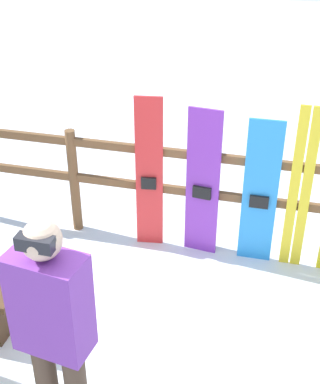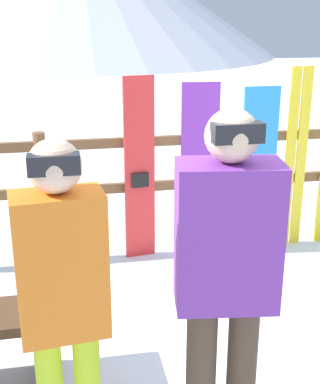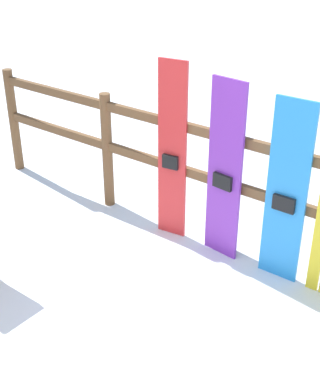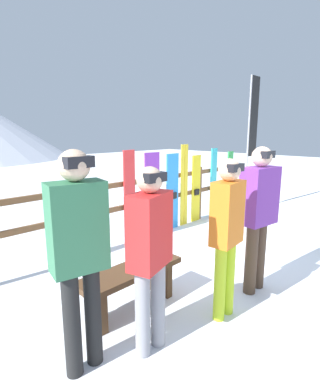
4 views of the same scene
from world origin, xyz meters
name	(u,v)px [view 1 (image 1 of 4)]	position (x,y,z in m)	size (l,w,h in m)	color
fence	(210,189)	(0.00, 1.76, 0.68)	(5.64, 0.10, 1.13)	brown
person_purple	(53,325)	(-0.54, -0.54, 0.99)	(0.47, 0.30, 1.70)	#4C3828
snowboard_red	(149,175)	(-0.58, 1.70, 0.78)	(0.26, 0.08, 1.57)	red
snowboard_purple	(203,185)	(-0.06, 1.70, 0.75)	(0.32, 0.08, 1.50)	purple
snowboard_blue	(260,194)	(0.47, 1.70, 0.72)	(0.32, 0.06, 1.45)	#288CE0
ski_pair_yellow	(300,191)	(0.82, 1.70, 0.81)	(0.20, 0.02, 1.61)	yellow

